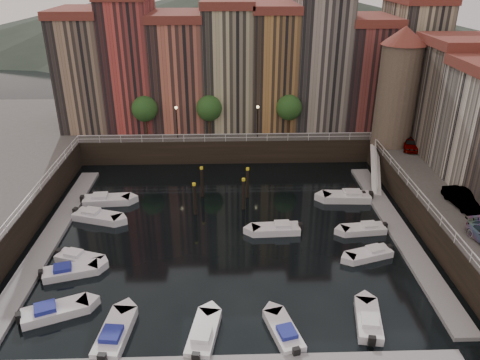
{
  "coord_description": "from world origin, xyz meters",
  "views": [
    {
      "loc": [
        0.06,
        -38.35,
        23.25
      ],
      "look_at": [
        1.4,
        4.0,
        3.33
      ],
      "focal_mm": 35.0,
      "sensor_mm": 36.0,
      "label": 1
    }
  ],
  "objects_px": {
    "corner_tower": "(398,85)",
    "gangway": "(376,167)",
    "boat_left_1": "(69,271)",
    "boat_left_2": "(79,258)",
    "car_b": "(462,200)",
    "mooring_pilings": "(222,190)",
    "car_a": "(410,144)",
    "boat_left_0": "(54,311)"
  },
  "relations": [
    {
      "from": "corner_tower",
      "to": "mooring_pilings",
      "type": "relative_size",
      "value": 2.38
    },
    {
      "from": "car_b",
      "to": "boat_left_2",
      "type": "bearing_deg",
      "value": 177.31
    },
    {
      "from": "boat_left_1",
      "to": "mooring_pilings",
      "type": "bearing_deg",
      "value": 28.16
    },
    {
      "from": "corner_tower",
      "to": "gangway",
      "type": "bearing_deg",
      "value": -122.8
    },
    {
      "from": "corner_tower",
      "to": "boat_left_0",
      "type": "xyz_separation_m",
      "value": [
        -32.54,
        -26.03,
        -9.82
      ]
    },
    {
      "from": "mooring_pilings",
      "to": "car_a",
      "type": "relative_size",
      "value": 1.46
    },
    {
      "from": "car_a",
      "to": "boat_left_0",
      "type": "bearing_deg",
      "value": -130.6
    },
    {
      "from": "boat_left_2",
      "to": "car_a",
      "type": "height_order",
      "value": "car_a"
    },
    {
      "from": "boat_left_2",
      "to": "car_a",
      "type": "bearing_deg",
      "value": 45.84
    },
    {
      "from": "corner_tower",
      "to": "boat_left_1",
      "type": "xyz_separation_m",
      "value": [
        -32.85,
        -21.18,
        -9.84
      ]
    },
    {
      "from": "mooring_pilings",
      "to": "car_b",
      "type": "distance_m",
      "value": 22.86
    },
    {
      "from": "boat_left_1",
      "to": "car_b",
      "type": "xyz_separation_m",
      "value": [
        34.14,
        5.05,
        3.37
      ]
    },
    {
      "from": "corner_tower",
      "to": "boat_left_0",
      "type": "distance_m",
      "value": 42.81
    },
    {
      "from": "boat_left_0",
      "to": "boat_left_1",
      "type": "relative_size",
      "value": 1.06
    },
    {
      "from": "gangway",
      "to": "car_b",
      "type": "distance_m",
      "value": 12.49
    },
    {
      "from": "car_a",
      "to": "car_b",
      "type": "relative_size",
      "value": 0.91
    },
    {
      "from": "boat_left_2",
      "to": "boat_left_1",
      "type": "bearing_deg",
      "value": -78.43
    },
    {
      "from": "gangway",
      "to": "boat_left_2",
      "type": "xyz_separation_m",
      "value": [
        -29.71,
        -14.8,
        -1.58
      ]
    },
    {
      "from": "mooring_pilings",
      "to": "car_a",
      "type": "bearing_deg",
      "value": 18.22
    },
    {
      "from": "mooring_pilings",
      "to": "boat_left_0",
      "type": "bearing_deg",
      "value": -125.84
    },
    {
      "from": "mooring_pilings",
      "to": "corner_tower",
      "type": "bearing_deg",
      "value": 24.4
    },
    {
      "from": "gangway",
      "to": "boat_left_0",
      "type": "bearing_deg",
      "value": -144.01
    },
    {
      "from": "boat_left_1",
      "to": "boat_left_2",
      "type": "height_order",
      "value": "boat_left_1"
    },
    {
      "from": "mooring_pilings",
      "to": "boat_left_0",
      "type": "relative_size",
      "value": 1.17
    },
    {
      "from": "boat_left_1",
      "to": "car_a",
      "type": "xyz_separation_m",
      "value": [
        34.56,
        19.2,
        3.33
      ]
    },
    {
      "from": "boat_left_1",
      "to": "gangway",
      "type": "bearing_deg",
      "value": 13.48
    },
    {
      "from": "mooring_pilings",
      "to": "boat_left_1",
      "type": "xyz_separation_m",
      "value": [
        -12.43,
        -11.91,
        -1.3
      ]
    },
    {
      "from": "mooring_pilings",
      "to": "car_a",
      "type": "distance_m",
      "value": 23.39
    },
    {
      "from": "corner_tower",
      "to": "car_a",
      "type": "xyz_separation_m",
      "value": [
        1.71,
        -1.98,
        -6.52
      ]
    },
    {
      "from": "gangway",
      "to": "boat_left_2",
      "type": "height_order",
      "value": "gangway"
    },
    {
      "from": "corner_tower",
      "to": "boat_left_2",
      "type": "distance_m",
      "value": 39.16
    },
    {
      "from": "gangway",
      "to": "boat_left_1",
      "type": "xyz_separation_m",
      "value": [
        -29.95,
        -16.68,
        -1.56
      ]
    },
    {
      "from": "gangway",
      "to": "boat_left_2",
      "type": "distance_m",
      "value": 33.23
    },
    {
      "from": "mooring_pilings",
      "to": "car_a",
      "type": "height_order",
      "value": "car_a"
    },
    {
      "from": "corner_tower",
      "to": "boat_left_2",
      "type": "relative_size",
      "value": 3.15
    },
    {
      "from": "boat_left_0",
      "to": "boat_left_1",
      "type": "distance_m",
      "value": 4.86
    },
    {
      "from": "corner_tower",
      "to": "car_b",
      "type": "xyz_separation_m",
      "value": [
        1.28,
        -16.12,
        -6.47
      ]
    },
    {
      "from": "corner_tower",
      "to": "car_a",
      "type": "height_order",
      "value": "corner_tower"
    },
    {
      "from": "gangway",
      "to": "boat_left_0",
      "type": "distance_m",
      "value": 36.66
    },
    {
      "from": "mooring_pilings",
      "to": "boat_left_0",
      "type": "distance_m",
      "value": 20.72
    },
    {
      "from": "boat_left_1",
      "to": "car_b",
      "type": "height_order",
      "value": "car_b"
    },
    {
      "from": "car_a",
      "to": "gangway",
      "type": "bearing_deg",
      "value": -137.01
    }
  ]
}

